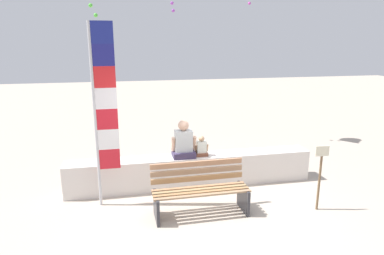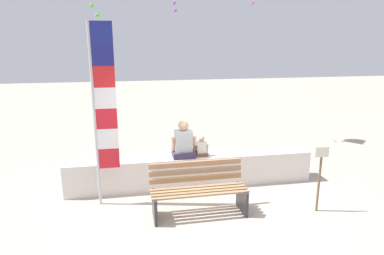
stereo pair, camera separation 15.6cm
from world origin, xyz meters
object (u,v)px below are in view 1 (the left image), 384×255
(sign_post, at_px, (320,172))
(park_bench, at_px, (200,190))
(flag_banner, at_px, (102,106))
(person_child, at_px, (201,148))
(person_adult, at_px, (184,143))

(sign_post, bearing_deg, park_bench, 171.29)
(flag_banner, xyz_separation_m, sign_post, (3.68, -0.97, -1.15))
(park_bench, distance_m, person_child, 1.25)
(person_adult, bearing_deg, park_bench, -86.16)
(flag_banner, bearing_deg, park_bench, -22.29)
(person_child, relative_size, sign_post, 0.35)
(park_bench, xyz_separation_m, person_child, (0.30, 1.15, 0.39))
(person_child, height_order, flag_banner, flag_banner)
(person_child, bearing_deg, flag_banner, -165.23)
(person_child, xyz_separation_m, flag_banner, (-1.89, -0.50, 1.05))
(person_child, bearing_deg, person_adult, -179.93)
(park_bench, distance_m, flag_banner, 2.24)
(flag_banner, bearing_deg, person_adult, 18.18)
(person_child, bearing_deg, park_bench, -104.44)
(park_bench, height_order, person_adult, person_adult)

